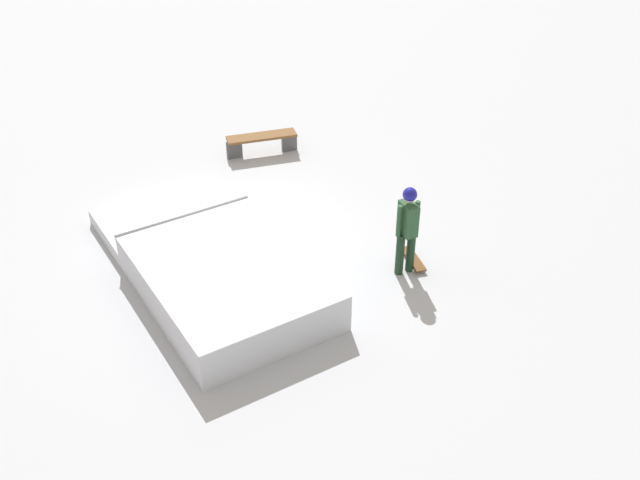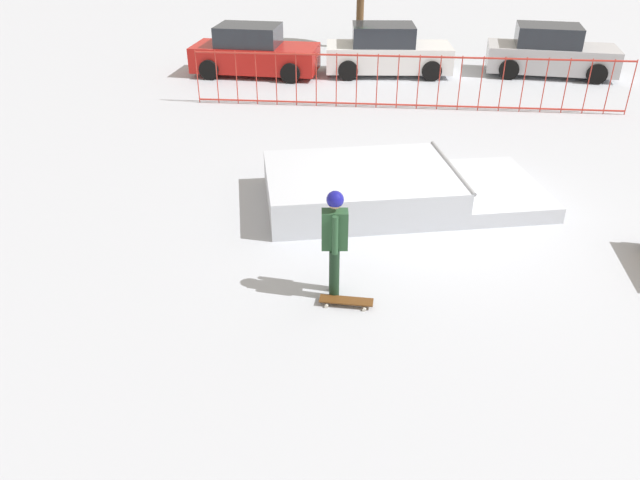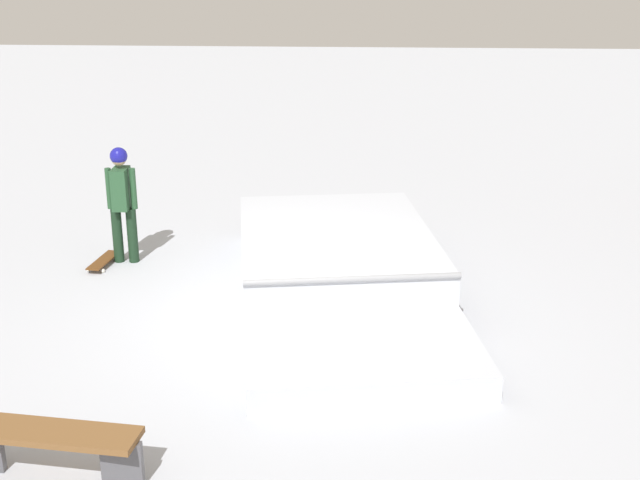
{
  "view_description": "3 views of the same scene",
  "coord_description": "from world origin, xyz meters",
  "px_view_note": "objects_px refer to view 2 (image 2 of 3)",
  "views": [
    {
      "loc": [
        -11.05,
        2.88,
        7.74
      ],
      "look_at": [
        -1.69,
        -1.08,
        0.9
      ],
      "focal_mm": 40.66,
      "sensor_mm": 36.0,
      "label": 1
    },
    {
      "loc": [
        -1.98,
        -10.36,
        5.36
      ],
      "look_at": [
        -2.19,
        -2.7,
        1.0
      ],
      "focal_mm": 34.43,
      "sensor_mm": 36.0,
      "label": 2
    },
    {
      "loc": [
        9.56,
        0.95,
        4.44
      ],
      "look_at": [
        -1.39,
        0.31,
        0.6
      ],
      "focal_mm": 47.47,
      "sensor_mm": 36.0,
      "label": 3
    }
  ],
  "objects_px": {
    "skate_ramp": "(384,188)",
    "parked_car_white": "(387,52)",
    "parked_car_silver": "(550,53)",
    "skateboard": "(346,301)",
    "parked_car_red": "(254,53)",
    "skater": "(335,236)"
  },
  "relations": [
    {
      "from": "skater",
      "to": "skateboard",
      "type": "distance_m",
      "value": 0.99
    },
    {
      "from": "parked_car_red",
      "to": "skate_ramp",
      "type": "bearing_deg",
      "value": -61.46
    },
    {
      "from": "skater",
      "to": "parked_car_silver",
      "type": "xyz_separation_m",
      "value": [
        7.04,
        13.09,
        -0.28
      ]
    },
    {
      "from": "skateboard",
      "to": "parked_car_red",
      "type": "distance_m",
      "value": 13.49
    },
    {
      "from": "skate_ramp",
      "to": "parked_car_white",
      "type": "xyz_separation_m",
      "value": [
        0.7,
        9.89,
        0.41
      ]
    },
    {
      "from": "parked_car_red",
      "to": "parked_car_white",
      "type": "bearing_deg",
      "value": 10.32
    },
    {
      "from": "parked_car_silver",
      "to": "skate_ramp",
      "type": "bearing_deg",
      "value": -111.18
    },
    {
      "from": "skateboard",
      "to": "parked_car_red",
      "type": "height_order",
      "value": "parked_car_red"
    },
    {
      "from": "skateboard",
      "to": "skater",
      "type": "bearing_deg",
      "value": 129.26
    },
    {
      "from": "skate_ramp",
      "to": "parked_car_red",
      "type": "bearing_deg",
      "value": 102.11
    },
    {
      "from": "skate_ramp",
      "to": "parked_car_red",
      "type": "relative_size",
      "value": 1.34
    },
    {
      "from": "skater",
      "to": "skate_ramp",
      "type": "bearing_deg",
      "value": 71.58
    },
    {
      "from": "skater",
      "to": "skateboard",
      "type": "height_order",
      "value": "skater"
    },
    {
      "from": "skater",
      "to": "parked_car_red",
      "type": "bearing_deg",
      "value": 100.35
    },
    {
      "from": "skate_ramp",
      "to": "parked_car_silver",
      "type": "relative_size",
      "value": 1.32
    },
    {
      "from": "skateboard",
      "to": "parked_car_silver",
      "type": "relative_size",
      "value": 0.19
    },
    {
      "from": "skate_ramp",
      "to": "skateboard",
      "type": "bearing_deg",
      "value": -111.38
    },
    {
      "from": "skate_ramp",
      "to": "skater",
      "type": "relative_size",
      "value": 3.33
    },
    {
      "from": "skateboard",
      "to": "parked_car_white",
      "type": "distance_m",
      "value": 13.46
    },
    {
      "from": "skater",
      "to": "skateboard",
      "type": "relative_size",
      "value": 2.11
    },
    {
      "from": "parked_car_white",
      "to": "skater",
      "type": "bearing_deg",
      "value": -97.64
    },
    {
      "from": "parked_car_red",
      "to": "parked_car_silver",
      "type": "xyz_separation_m",
      "value": [
        9.79,
        0.23,
        0.0
      ]
    }
  ]
}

